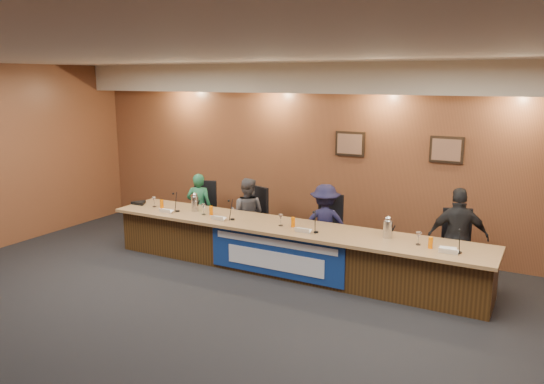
{
  "coord_description": "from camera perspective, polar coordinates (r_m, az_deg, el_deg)",
  "views": [
    {
      "loc": [
        3.51,
        -4.61,
        2.96
      ],
      "look_at": [
        -0.39,
        2.61,
        1.18
      ],
      "focal_mm": 35.0,
      "sensor_mm": 36.0,
      "label": 1
    }
  ],
  "objects": [
    {
      "name": "panelist_d",
      "position": [
        8.05,
        19.36,
        -4.63
      ],
      "size": [
        0.91,
        0.6,
        1.45
      ],
      "primitive_type": "imported",
      "rotation": [
        0.0,
        0.0,
        3.46
      ],
      "color": "black",
      "rests_on": "floor"
    },
    {
      "name": "paper_stack",
      "position": [
        7.34,
        18.38,
        -5.93
      ],
      "size": [
        0.26,
        0.33,
        0.01
      ],
      "primitive_type": "cube",
      "rotation": [
        0.0,
        0.0,
        0.14
      ],
      "color": "white",
      "rests_on": "dais_top"
    },
    {
      "name": "wall_back",
      "position": [
        9.4,
        6.11,
        3.82
      ],
      "size": [
        10.0,
        0.04,
        3.2
      ],
      "primitive_type": "cube",
      "color": "brown",
      "rests_on": "floor"
    },
    {
      "name": "panelist_b",
      "position": [
        9.24,
        -2.69,
        -2.37
      ],
      "size": [
        0.71,
        0.6,
        1.27
      ],
      "primitive_type": "imported",
      "rotation": [
        0.0,
        0.0,
        3.35
      ],
      "color": "#49474C",
      "rests_on": "floor"
    },
    {
      "name": "ceiling",
      "position": [
        5.8,
        -9.23,
        14.45
      ],
      "size": [
        10.0,
        8.0,
        0.04
      ],
      "primitive_type": "cube",
      "color": "silver",
      "rests_on": "wall_back"
    },
    {
      "name": "water_glass_d",
      "position": [
        7.42,
        15.47,
        -4.84
      ],
      "size": [
        0.08,
        0.08,
        0.18
      ],
      "primitive_type": "cylinder",
      "color": "silver",
      "rests_on": "dais_top"
    },
    {
      "name": "microphone_a",
      "position": [
        9.06,
        -10.12,
        -2.02
      ],
      "size": [
        0.07,
        0.07,
        0.02
      ],
      "primitive_type": "cylinder",
      "color": "black",
      "rests_on": "dais_top"
    },
    {
      "name": "banner_text_lower",
      "position": [
        7.92,
        0.26,
        -7.41
      ],
      "size": [
        1.6,
        0.01,
        0.28
      ],
      "primitive_type": "cube",
      "color": "silver",
      "rests_on": "banner"
    },
    {
      "name": "panelist_a",
      "position": [
        9.79,
        -7.84,
        -1.66
      ],
      "size": [
        0.54,
        0.45,
        1.26
      ],
      "primitive_type": "imported",
      "rotation": [
        0.0,
        0.0,
        3.51
      ],
      "color": "#1D5F3C",
      "rests_on": "floor"
    },
    {
      "name": "juice_glass_c",
      "position": [
        8.0,
        2.28,
        -3.26
      ],
      "size": [
        0.06,
        0.06,
        0.15
      ],
      "primitive_type": "cylinder",
      "color": "#ED6C00",
      "rests_on": "dais_top"
    },
    {
      "name": "floor",
      "position": [
        6.5,
        -8.24,
        -14.97
      ],
      "size": [
        10.0,
        10.0,
        0.0
      ],
      "primitive_type": "plane",
      "color": "black",
      "rests_on": "ground"
    },
    {
      "name": "water_glass_c",
      "position": [
        8.06,
        0.95,
        -3.04
      ],
      "size": [
        0.08,
        0.08,
        0.18
      ],
      "primitive_type": "cylinder",
      "color": "silver",
      "rests_on": "dais_top"
    },
    {
      "name": "nameplate_d",
      "position": [
        7.16,
        18.42,
        -6.02
      ],
      "size": [
        0.24,
        0.08,
        0.1
      ],
      "primitive_type": "cube",
      "rotation": [
        0.31,
        0.0,
        0.0
      ],
      "color": "white",
      "rests_on": "dais_top"
    },
    {
      "name": "panelist_c",
      "position": [
        8.6,
        5.7,
        -3.43
      ],
      "size": [
        0.96,
        0.77,
        1.3
      ],
      "primitive_type": "imported",
      "rotation": [
        0.0,
        0.0,
        3.53
      ],
      "color": "#161532",
      "rests_on": "floor"
    },
    {
      "name": "nameplate_c",
      "position": [
        7.72,
        3.25,
        -4.09
      ],
      "size": [
        0.24,
        0.08,
        0.1
      ],
      "primitive_type": "cube",
      "rotation": [
        0.31,
        0.0,
        0.0
      ],
      "color": "white",
      "rests_on": "dais_top"
    },
    {
      "name": "office_chair_b",
      "position": [
        9.36,
        -2.36,
        -3.16
      ],
      "size": [
        0.61,
        0.61,
        0.08
      ],
      "primitive_type": "cube",
      "rotation": [
        0.0,
        0.0,
        -0.33
      ],
      "color": "black",
      "rests_on": "floor"
    },
    {
      "name": "wall_photo_right",
      "position": [
        8.78,
        18.27,
        4.34
      ],
      "size": [
        0.52,
        0.04,
        0.42
      ],
      "primitive_type": "cube",
      "color": "black",
      "rests_on": "wall_back"
    },
    {
      "name": "office_chair_d",
      "position": [
        8.22,
        19.36,
        -6.06
      ],
      "size": [
        0.61,
        0.61,
        0.08
      ],
      "primitive_type": "cube",
      "rotation": [
        0.0,
        0.0,
        0.34
      ],
      "color": "black",
      "rests_on": "floor"
    },
    {
      "name": "microphone_c",
      "position": [
        7.75,
        4.76,
        -4.32
      ],
      "size": [
        0.07,
        0.07,
        0.02
      ],
      "primitive_type": "cylinder",
      "color": "black",
      "rests_on": "dais_top"
    },
    {
      "name": "banner",
      "position": [
        7.9,
        0.3,
        -6.83
      ],
      "size": [
        2.2,
        0.02,
        0.65
      ],
      "primitive_type": "cube",
      "color": "navy",
      "rests_on": "dais_body"
    },
    {
      "name": "banner_text_upper",
      "position": [
        7.83,
        0.26,
        -5.48
      ],
      "size": [
        2.0,
        0.01,
        0.1
      ],
      "primitive_type": "cube",
      "color": "silver",
      "rests_on": "banner"
    },
    {
      "name": "nameplate_a",
      "position": [
        9.0,
        -11.46,
        -1.95
      ],
      "size": [
        0.24,
        0.08,
        0.1
      ],
      "primitive_type": "cube",
      "rotation": [
        0.31,
        0.0,
        0.0
      ],
      "color": "white",
      "rests_on": "dais_top"
    },
    {
      "name": "juice_glass_d",
      "position": [
        7.32,
        16.69,
        -5.26
      ],
      "size": [
        0.06,
        0.06,
        0.15
      ],
      "primitive_type": "cylinder",
      "color": "#ED6C00",
      "rests_on": "dais_top"
    },
    {
      "name": "speakerphone",
      "position": [
        9.72,
        -14.04,
        -1.15
      ],
      "size": [
        0.32,
        0.32,
        0.05
      ],
      "primitive_type": "cylinder",
      "color": "black",
      "rests_on": "dais_top"
    },
    {
      "name": "water_glass_a",
      "position": [
        9.45,
        -12.57,
        -1.04
      ],
      "size": [
        0.08,
        0.08,
        0.18
      ],
      "primitive_type": "cylinder",
      "color": "silver",
      "rests_on": "dais_top"
    },
    {
      "name": "soffit",
      "position": [
        9.07,
        5.7,
        12.09
      ],
      "size": [
        10.0,
        0.5,
        0.5
      ],
      "primitive_type": "cube",
      "color": "beige",
      "rests_on": "wall_back"
    },
    {
      "name": "carafe_right",
      "position": [
        7.63,
        12.35,
        -3.94
      ],
      "size": [
        0.13,
        0.13,
        0.25
      ],
      "primitive_type": "cylinder",
      "color": "silver",
      "rests_on": "dais_top"
    },
    {
      "name": "dais_top",
      "position": [
        8.11,
        1.52,
        -3.78
      ],
      "size": [
        6.1,
        0.95,
        0.05
      ],
      "primitive_type": "cube",
      "color": "#956F46",
      "rests_on": "dais_body"
    },
    {
      "name": "nameplate_b",
      "position": [
        8.41,
        -5.93,
        -2.76
      ],
      "size": [
        0.24,
        0.08,
        0.1
      ],
      "primitive_type": "cube",
      "rotation": [
        0.31,
        0.0,
        0.0
      ],
      "color": "white",
      "rests_on": "dais_top"
    },
    {
      "name": "juice_glass_b",
      "position": [
        8.74,
        -6.57,
        -2.0
      ],
      "size": [
        0.06,
        0.06,
        0.15
      ],
      "primitive_type": "cylinder",
      "color": "#ED6C00",
      "rests_on": "dais_top"
    },
    {
      "name": "office_chair_a",
      "position": [
        9.91,
        -7.47,
        -2.39
      ],
      "size": [
        0.61,
        0.61,
        0.08
      ],
      "primitive_type": "cube",
      "rotation": [
        0.0,
        0.0,
        0.34
      ],
      "color": "black",
      "rests_on": "floor"
    },
    {
      "name": "carafe_left",
      "position": [
        9.0,
        -8.29,
        -1.28
      ],
      "size": [
        0.12,
        0.12,
        0.26
      ],
      "primitive_type": "cylinder",
      "color": "silver",
      "rests_on": "dais_top"
    },
    {
      "name": "juice_glass_a",
      "position": [
        9.33,
        -11.77,
        -1.27
      ],
      "size": [
        0.06,
        0.06,
        0.15
      ],
      "primitive_type": "cylinder",
      "color": "#ED6C00",
      "rests_on": "dais_top"
    },
    {
      "name": "water_glass_b",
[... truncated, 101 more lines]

